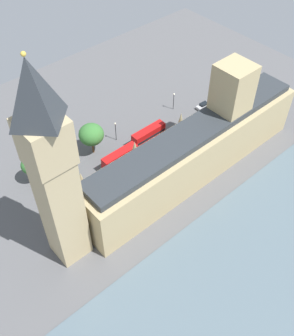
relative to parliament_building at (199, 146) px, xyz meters
The scene contains 17 objects.
ground_plane 8.62m from the parliament_building, 39.44° to the left, with size 135.10×135.10×0.00m, color #565659.
river_thames 28.62m from the parliament_building, behind, with size 31.75×121.59×0.25m, color slate.
parliament_building is the anchor object (origin of this frame).
clock_tower 41.95m from the parliament_building, 88.19° to the left, with size 7.76×7.76×48.63m.
car_silver_corner 27.63m from the parliament_building, 50.92° to the right, with size 2.06×4.57×1.74m.
car_black_trailing 19.03m from the parliament_building, 39.01° to the right, with size 2.11×4.31×1.74m.
double_decker_bus_midblock 17.30m from the parliament_building, ahead, with size 2.67×10.51×4.75m.
double_decker_bus_opposite_hall 20.75m from the parliament_building, 44.21° to the left, with size 2.70×10.51×4.75m.
car_dark_green_under_trees 30.16m from the parliament_building, 61.58° to the left, with size 1.95×4.62×1.74m.
pedestrian_by_river_gate 16.80m from the parliament_building, 57.77° to the left, with size 0.60×0.67×1.61m.
pedestrian_leading 13.57m from the parliament_building, 41.67° to the right, with size 0.63×0.69×1.67m.
plane_tree_far_end 37.25m from the parliament_building, 50.17° to the left, with size 5.62×5.62×8.61m.
plane_tree_near_tower 28.41m from the parliament_building, 35.34° to the left, with size 6.74×6.74×9.29m.
plane_tree_kerbside 36.69m from the parliament_building, 50.73° to the left, with size 4.79×4.79×7.48m.
plane_tree_slot_10 41.70m from the parliament_building, 54.50° to the left, with size 5.11×5.11×8.07m.
street_lamp_slot_11 24.81m from the parliament_building, 20.49° to the left, with size 0.56×0.56×6.21m.
street_lamp_slot_12 26.40m from the parliament_building, 30.67° to the right, with size 0.56×0.56×5.88m.
Camera 1 is at (-48.45, 56.34, 76.70)m, focal length 42.96 mm.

